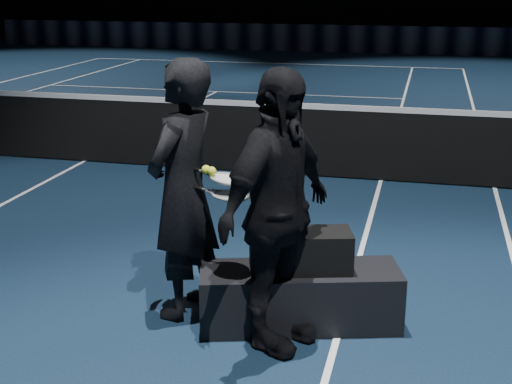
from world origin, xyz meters
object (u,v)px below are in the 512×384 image
Objects in this scene: racket_bag at (301,251)px; tennis_balls at (209,168)px; player_a at (183,191)px; racket_upper at (228,179)px; player_bench at (300,297)px; player_b at (277,213)px; racket_lower at (230,195)px.

tennis_balls reaches higher than racket_bag.
racket_upper is (0.38, -0.12, 0.15)m from player_a.
player_bench is 0.75× the size of player_a.
racket_bag is 0.89m from tennis_balls.
racket_bag is 1.08× the size of racket_upper.
racket_upper is at bearing 175.78° from racket_bag.
player_bench is at bearing 103.04° from player_a.
player_b is 16.26× the size of tennis_balls.
player_a is 16.26× the size of tennis_balls.
player_a reaches higher than tennis_balls.
racket_lower reaches higher than player_bench.
racket_bag is at bearing 4.70° from player_b.
player_b is (-0.11, -0.32, 0.76)m from player_bench.
racket_lower is at bearing -177.23° from racket_bag.
player_bench is 1.17m from tennis_balls.
player_bench is at bearing 4.70° from player_b.
racket_lower is at bearing -24.58° from tennis_balls.
racket_lower is at bearing 80.59° from player_a.
racket_upper is at bearing 175.78° from player_bench.
player_b is at bearing 80.59° from player_a.
player_a reaches higher than racket_upper.
racket_lower is at bearing 90.25° from player_b.
racket_upper is at bearing 141.34° from racket_lower.
racket_lower is (0.41, -0.18, 0.05)m from player_a.
tennis_balls is (-0.65, -0.09, 0.60)m from racket_bag.
racket_bag is at bearing 31.34° from racket_upper.
player_a is (-0.89, 0.01, 0.39)m from racket_bag.
player_b is at bearing -125.10° from player_bench.
player_a is at bearing -180.00° from racket_lower.
tennis_balls reaches higher than player_bench.
player_a is at bearing 158.01° from tennis_balls.
player_b is 0.48m from racket_upper.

